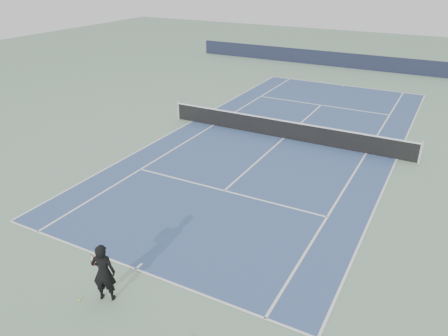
% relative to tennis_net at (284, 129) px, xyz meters
% --- Properties ---
extents(ground, '(80.00, 80.00, 0.00)m').
position_rel_tennis_net_xyz_m(ground, '(0.00, 0.00, -0.50)').
color(ground, gray).
extents(court_surface, '(10.97, 23.77, 0.01)m').
position_rel_tennis_net_xyz_m(court_surface, '(0.00, 0.00, -0.50)').
color(court_surface, '#344D7D').
rests_on(court_surface, ground).
extents(tennis_net, '(12.90, 0.10, 1.07)m').
position_rel_tennis_net_xyz_m(tennis_net, '(0.00, 0.00, 0.00)').
color(tennis_net, silver).
rests_on(tennis_net, ground).
extents(windscreen_far, '(30.00, 0.25, 1.20)m').
position_rel_tennis_net_xyz_m(windscreen_far, '(0.00, 17.88, 0.10)').
color(windscreen_far, black).
rests_on(windscreen_far, ground).
extents(tennis_player, '(0.84, 0.68, 1.71)m').
position_rel_tennis_net_xyz_m(tennis_player, '(0.09, -13.19, 0.35)').
color(tennis_player, black).
rests_on(tennis_player, ground).
extents(tennis_ball, '(0.06, 0.06, 0.06)m').
position_rel_tennis_net_xyz_m(tennis_ball, '(-0.48, -13.62, -0.47)').
color(tennis_ball, '#CCDF2D').
rests_on(tennis_ball, ground).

